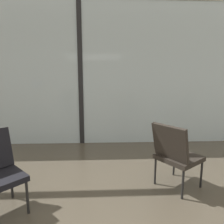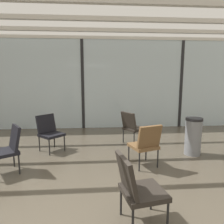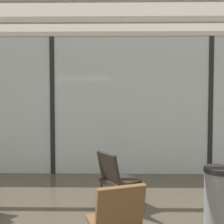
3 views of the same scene
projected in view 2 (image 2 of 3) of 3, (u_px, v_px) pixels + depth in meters
name	position (u px, v px, depth m)	size (l,w,h in m)	color
glass_curtain_wall	(83.00, 85.00, 7.09)	(14.00, 0.08, 3.05)	silver
window_mullion_1	(83.00, 85.00, 7.09)	(0.10, 0.12, 3.05)	black
window_mullion_2	(181.00, 85.00, 7.35)	(0.10, 0.12, 3.05)	black
ceiling_slats	(68.00, 0.00, 3.59)	(13.72, 6.72, 0.10)	beige
parked_airplane	(87.00, 73.00, 12.95)	(12.35, 4.22, 4.22)	silver
lounge_chair_1	(146.00, 143.00, 3.99)	(0.63, 0.65, 0.87)	brown
lounge_chair_2	(136.00, 186.00, 2.38)	(0.61, 0.57, 0.87)	#28231E
lounge_chair_3	(132.00, 126.00, 5.45)	(0.70, 0.69, 0.87)	#28231E
lounge_chair_4	(49.00, 130.00, 4.94)	(0.71, 0.71, 0.87)	black
lounge_chair_6	(8.00, 147.00, 3.76)	(0.70, 0.69, 0.87)	black
trash_bin	(193.00, 136.00, 4.67)	(0.38, 0.38, 0.86)	slate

